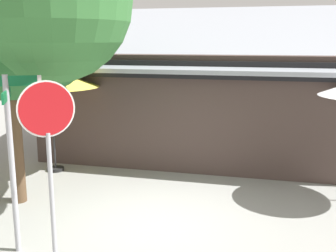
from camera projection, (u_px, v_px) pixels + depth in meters
The scene contains 5 objects.
ground_plane at pixel (150, 220), 8.15m from camera, with size 28.00×28.00×0.10m, color gray.
cafe_building at pixel (207, 98), 13.08m from camera, with size 9.34×5.93×4.58m.
street_sign_post at pixel (11, 145), 6.52m from camera, with size 0.89×0.84×2.90m.
stop_sign at pixel (48, 137), 6.14m from camera, with size 0.64×0.57×2.85m.
patio_umbrella_mustard_left at pixel (51, 80), 10.60m from camera, with size 2.48×2.48×2.72m.
Camera 1 is at (2.19, -7.29, 3.42)m, focal length 44.48 mm.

